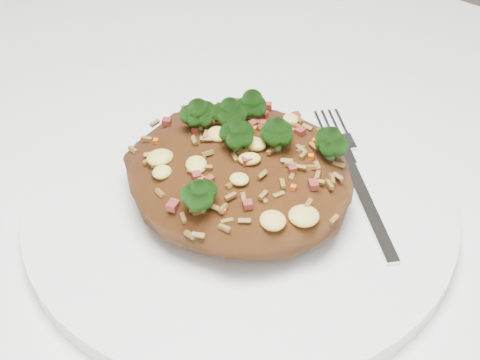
# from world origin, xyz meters

# --- Properties ---
(plate) EXTENTS (0.29, 0.29, 0.01)m
(plate) POSITION_xyz_m (-0.11, 0.00, 0.76)
(plate) COLOR white
(plate) RESTS_ON dining_table
(fried_rice) EXTENTS (0.16, 0.14, 0.07)m
(fried_rice) POSITION_xyz_m (-0.11, 0.01, 0.79)
(fried_rice) COLOR brown
(fried_rice) RESTS_ON plate
(fork) EXTENTS (0.13, 0.12, 0.00)m
(fork) POSITION_xyz_m (-0.06, 0.06, 0.77)
(fork) COLOR silver
(fork) RESTS_ON plate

